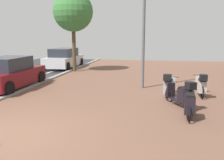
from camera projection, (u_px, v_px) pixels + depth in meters
name	position (u px, v px, depth m)	size (l,w,h in m)	color
ground	(61.00, 143.00, 5.92)	(21.00, 40.00, 0.13)	#242226
scooter_near	(201.00, 86.00, 10.20)	(0.52, 1.69, 1.00)	black
scooter_mid	(169.00, 86.00, 10.19)	(0.69, 1.71, 1.01)	black
scooter_far	(182.00, 95.00, 8.66)	(1.02, 1.55, 1.00)	black
scooter_extra	(189.00, 105.00, 7.58)	(0.52, 1.66, 0.81)	black
parked_car_near	(9.00, 74.00, 11.80)	(1.93, 3.94, 1.48)	maroon
parked_car_far	(64.00, 59.00, 19.25)	(1.93, 4.23, 1.49)	silver
lamp_post	(144.00, 12.00, 11.34)	(0.20, 0.52, 6.38)	slate
street_tree	(73.00, 12.00, 16.84)	(2.68, 2.68, 5.39)	brown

